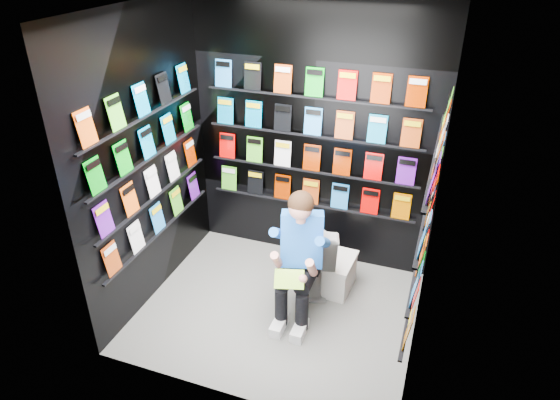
% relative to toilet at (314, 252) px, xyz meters
% --- Properties ---
extents(floor, '(2.40, 2.40, 0.00)m').
position_rel_toilet_xyz_m(floor, '(-0.18, -0.49, -0.37)').
color(floor, slate).
rests_on(floor, ground).
extents(ceiling, '(2.40, 2.40, 0.00)m').
position_rel_toilet_xyz_m(ceiling, '(-0.18, -0.49, 2.23)').
color(ceiling, white).
rests_on(ceiling, floor).
extents(wall_back, '(2.40, 0.04, 2.60)m').
position_rel_toilet_xyz_m(wall_back, '(-0.18, 0.51, 0.93)').
color(wall_back, black).
rests_on(wall_back, floor).
extents(wall_front, '(2.40, 0.04, 2.60)m').
position_rel_toilet_xyz_m(wall_front, '(-0.18, -1.49, 0.93)').
color(wall_front, black).
rests_on(wall_front, floor).
extents(wall_left, '(0.04, 2.00, 2.60)m').
position_rel_toilet_xyz_m(wall_left, '(-1.38, -0.49, 0.93)').
color(wall_left, black).
rests_on(wall_left, floor).
extents(wall_right, '(0.04, 2.00, 2.60)m').
position_rel_toilet_xyz_m(wall_right, '(1.02, -0.49, 0.93)').
color(wall_right, black).
rests_on(wall_right, floor).
extents(comics_back, '(2.10, 0.06, 1.37)m').
position_rel_toilet_xyz_m(comics_back, '(-0.18, 0.48, 0.94)').
color(comics_back, '#BA4413').
rests_on(comics_back, wall_back).
extents(comics_left, '(0.06, 1.70, 1.37)m').
position_rel_toilet_xyz_m(comics_left, '(-1.35, -0.49, 0.94)').
color(comics_left, '#BA4413').
rests_on(comics_left, wall_left).
extents(comics_right, '(0.06, 1.70, 1.37)m').
position_rel_toilet_xyz_m(comics_right, '(0.99, -0.49, 0.94)').
color(comics_right, '#BA4413').
rests_on(comics_right, wall_right).
extents(toilet, '(0.61, 0.84, 0.73)m').
position_rel_toilet_xyz_m(toilet, '(0.00, 0.00, 0.00)').
color(toilet, white).
rests_on(toilet, floor).
extents(longbox, '(0.25, 0.43, 0.31)m').
position_rel_toilet_xyz_m(longbox, '(0.26, 0.00, -0.21)').
color(longbox, white).
rests_on(longbox, floor).
extents(longbox_lid, '(0.27, 0.45, 0.03)m').
position_rel_toilet_xyz_m(longbox_lid, '(0.26, 0.00, -0.04)').
color(longbox_lid, white).
rests_on(longbox_lid, longbox).
extents(reader, '(0.66, 0.82, 1.31)m').
position_rel_toilet_xyz_m(reader, '(0.00, -0.38, 0.38)').
color(reader, blue).
rests_on(reader, toilet).
extents(held_comic, '(0.27, 0.20, 0.10)m').
position_rel_toilet_xyz_m(held_comic, '(0.00, -0.73, 0.21)').
color(held_comic, green).
rests_on(held_comic, reader).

